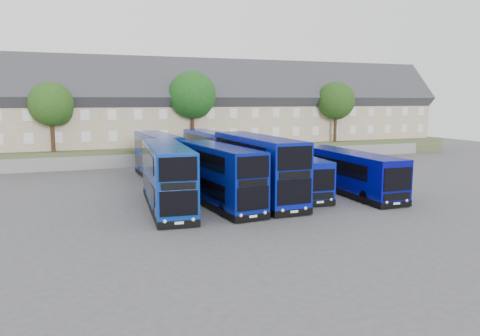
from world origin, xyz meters
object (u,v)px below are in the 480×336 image
(dd_front_left, at_px, (167,178))
(tree_far, at_px, (345,100))
(tree_east, at_px, (336,102))
(tree_mid, at_px, (193,97))
(tree_west, at_px, (52,106))
(coach_east_a, at_px, (291,174))
(dd_front_mid, at_px, (219,176))

(dd_front_left, distance_m, tree_far, 46.02)
(tree_east, bearing_deg, tree_mid, 178.57)
(tree_west, relative_size, tree_east, 0.94)
(coach_east_a, bearing_deg, tree_mid, 102.29)
(coach_east_a, height_order, tree_east, tree_east)
(tree_west, distance_m, tree_east, 36.00)
(dd_front_mid, bearing_deg, dd_front_left, 170.62)
(tree_west, xyz_separation_m, tree_east, (36.00, 0.00, 0.34))
(dd_front_mid, bearing_deg, tree_east, 38.60)
(coach_east_a, bearing_deg, tree_east, 55.62)
(coach_east_a, xyz_separation_m, tree_east, (17.48, 20.87, 5.81))
(tree_west, relative_size, tree_mid, 0.83)
(dd_front_left, bearing_deg, tree_east, 44.33)
(coach_east_a, bearing_deg, dd_front_mid, -155.07)
(coach_east_a, distance_m, tree_west, 28.44)
(tree_east, distance_m, tree_far, 9.23)
(coach_east_a, distance_m, tree_far, 36.96)
(dd_front_mid, distance_m, coach_east_a, 7.59)
(dd_front_left, xyz_separation_m, tree_mid, (8.38, 23.59, 5.84))
(tree_east, bearing_deg, tree_far, 49.40)
(coach_east_a, xyz_separation_m, tree_far, (23.48, 27.87, 6.15))
(dd_front_left, height_order, tree_west, tree_west)
(coach_east_a, relative_size, tree_far, 1.38)
(dd_front_mid, bearing_deg, tree_west, 111.03)
(dd_front_mid, bearing_deg, tree_far, 39.85)
(tree_mid, bearing_deg, tree_west, -178.21)
(dd_front_left, height_order, tree_east, tree_east)
(dd_front_left, xyz_separation_m, dd_front_mid, (3.76, -0.29, -0.08))
(tree_east, bearing_deg, coach_east_a, -129.95)
(dd_front_left, bearing_deg, tree_mid, 75.65)
(dd_front_mid, height_order, tree_mid, tree_mid)
(tree_east, bearing_deg, tree_west, -180.00)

